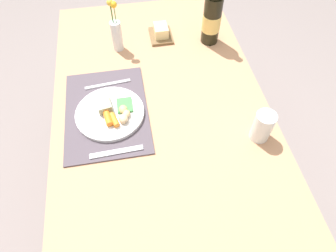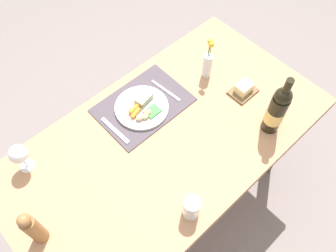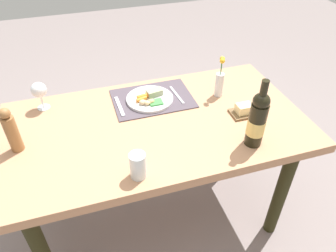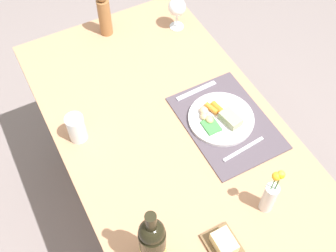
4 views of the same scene
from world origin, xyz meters
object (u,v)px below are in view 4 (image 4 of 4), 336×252
(water_tumbler, at_px, (77,129))
(flower_vase, at_px, (270,195))
(dinner_plate, at_px, (221,118))
(butter_dish, at_px, (224,244))
(wine_bottle, at_px, (153,245))
(dining_table, at_px, (174,150))
(wine_glass, at_px, (177,8))
(knife, at_px, (196,91))
(pepper_mill, at_px, (105,14))
(fork, at_px, (243,149))

(water_tumbler, bearing_deg, flower_vase, -141.12)
(dinner_plate, distance_m, butter_dish, 0.50)
(water_tumbler, height_order, wine_bottle, wine_bottle)
(dining_table, bearing_deg, butter_dish, 171.62)
(wine_glass, bearing_deg, dining_table, 150.62)
(dinner_plate, xyz_separation_m, flower_vase, (-0.38, 0.06, 0.07))
(wine_glass, bearing_deg, knife, 162.94)
(knife, distance_m, flower_vase, 0.55)
(knife, distance_m, pepper_mill, 0.54)
(pepper_mill, relative_size, wine_bottle, 0.67)
(knife, height_order, wine_glass, wine_glass)
(dinner_plate, bearing_deg, fork, -178.69)
(fork, height_order, flower_vase, flower_vase)
(pepper_mill, xyz_separation_m, water_tumbler, (-0.48, 0.32, -0.06))
(flower_vase, bearing_deg, water_tumbler, 38.88)
(dining_table, height_order, knife, knife)
(dining_table, distance_m, fork, 0.28)
(dinner_plate, xyz_separation_m, fork, (-0.15, -0.00, -0.01))
(knife, distance_m, butter_dish, 0.65)
(fork, xyz_separation_m, pepper_mill, (0.82, 0.19, 0.10))
(pepper_mill, xyz_separation_m, flower_vase, (-1.04, -0.13, -0.02))
(butter_dish, height_order, wine_bottle, wine_bottle)
(flower_vase, distance_m, butter_dish, 0.22)
(knife, relative_size, wine_bottle, 0.55)
(wine_bottle, bearing_deg, wine_glass, -32.31)
(water_tumbler, relative_size, butter_dish, 0.90)
(dining_table, distance_m, pepper_mill, 0.68)
(pepper_mill, relative_size, wine_glass, 1.47)
(fork, bearing_deg, wine_glass, -13.53)
(knife, bearing_deg, butter_dish, 155.29)
(wine_glass, bearing_deg, flower_vase, 169.93)
(dining_table, xyz_separation_m, wine_bottle, (-0.38, 0.28, 0.24))
(wine_bottle, bearing_deg, pepper_mill, -15.38)
(water_tumbler, xyz_separation_m, butter_dish, (-0.61, -0.25, -0.03))
(wine_bottle, bearing_deg, knife, -40.92)
(pepper_mill, distance_m, wine_bottle, 1.07)
(flower_vase, xyz_separation_m, water_tumbler, (0.56, 0.45, -0.04))
(flower_vase, height_order, butter_dish, flower_vase)
(knife, relative_size, pepper_mill, 0.82)
(wine_glass, distance_m, butter_dish, 1.05)
(dinner_plate, distance_m, pepper_mill, 0.70)
(knife, relative_size, flower_vase, 0.77)
(wine_glass, relative_size, wine_bottle, 0.46)
(dining_table, bearing_deg, pepper_mill, -0.25)
(pepper_mill, height_order, flower_vase, flower_vase)
(dinner_plate, distance_m, knife, 0.17)
(knife, height_order, water_tumbler, water_tumbler)
(dining_table, relative_size, fork, 8.23)
(fork, bearing_deg, pepper_mill, 8.03)
(fork, relative_size, knife, 1.01)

